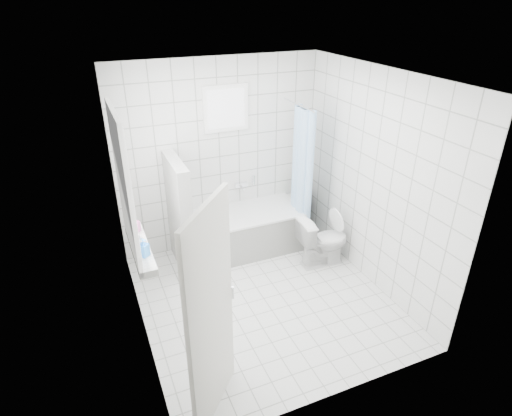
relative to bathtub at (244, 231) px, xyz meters
name	(u,v)px	position (x,y,z in m)	size (l,w,h in m)	color
ground	(264,299)	(-0.19, -1.12, -0.29)	(3.00, 3.00, 0.00)	white
ceiling	(266,76)	(-0.19, -1.12, 2.31)	(3.00, 3.00, 0.00)	white
wall_back	(220,157)	(-0.19, 0.38, 1.01)	(2.80, 0.02, 2.60)	white
wall_front	(344,280)	(-0.19, -2.62, 1.01)	(2.80, 0.02, 2.60)	white
wall_left	(130,227)	(-1.59, -1.12, 1.01)	(0.02, 3.00, 2.60)	white
wall_right	(373,181)	(1.21, -1.12, 1.01)	(0.02, 3.00, 2.60)	white
window_left	(126,186)	(-1.54, -0.82, 1.31)	(0.01, 0.90, 1.40)	white
window_back	(226,109)	(-0.09, 0.33, 1.66)	(0.50, 0.01, 0.50)	white
window_sill	(140,249)	(-1.50, -0.82, 0.57)	(0.18, 1.02, 0.08)	white
door	(211,318)	(-1.17, -2.30, 0.71)	(0.04, 0.80, 2.00)	silver
bathtub	(244,231)	(0.00, 0.00, 0.00)	(1.65, 0.77, 0.58)	white
partition_wall	(180,216)	(-0.89, -0.05, 0.46)	(0.15, 0.85, 1.50)	white
tiled_ledge	(295,212)	(0.94, 0.25, -0.02)	(0.40, 0.24, 0.55)	white
toilet	(323,241)	(0.84, -0.73, 0.05)	(0.38, 0.67, 0.69)	white
curtain_rod	(298,105)	(0.76, -0.02, 1.71)	(0.02, 0.02, 0.80)	silver
shower_curtain	(300,174)	(0.76, -0.16, 0.81)	(0.14, 0.48, 1.78)	#51A1EF
tub_faucet	(241,185)	(0.10, 0.33, 0.56)	(0.18, 0.06, 0.06)	silver
sill_bottles	(140,239)	(-1.49, -0.83, 0.70)	(0.16, 0.65, 0.20)	#C7639E
ledge_bottles	(298,190)	(0.95, 0.20, 0.39)	(0.18, 0.16, 0.27)	#189426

